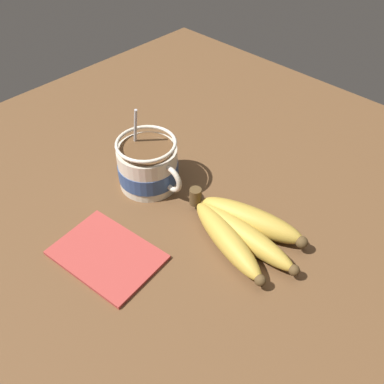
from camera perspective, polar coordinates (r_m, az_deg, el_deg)
name	(u,v)px	position (r cm, az deg, el deg)	size (l,w,h in cm)	color
table	(186,195)	(77.30, -0.77, -0.39)	(100.90, 100.90, 3.74)	brown
coffee_mug	(148,166)	(74.68, -5.84, 3.46)	(13.86, 10.56, 14.48)	beige
banana_bunch	(241,231)	(66.54, 6.51, -5.14)	(21.64, 13.50, 4.36)	#4C381E
napkin	(107,255)	(66.42, -11.29, -8.23)	(17.03, 12.85, 0.60)	#A33833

